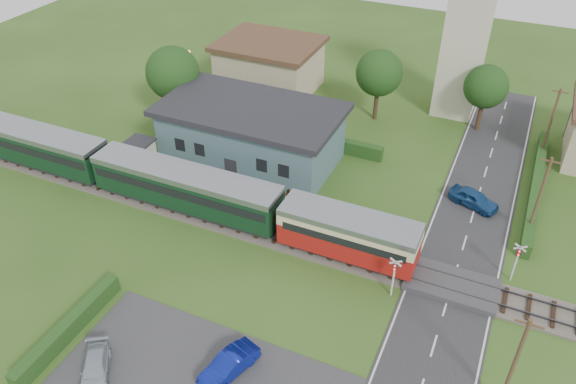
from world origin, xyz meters
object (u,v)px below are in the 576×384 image
at_px(church_tower, 471,15).
at_px(car_on_road, 474,199).
at_px(car_park_silver, 95,368).
at_px(crossing_signal_near, 394,272).
at_px(crossing_signal_far, 517,257).
at_px(equipment_hut, 141,154).
at_px(train, 152,178).
at_px(pedestrian_near, 288,198).
at_px(house_west, 269,65).
at_px(pedestrian_far, 148,165).
at_px(station_building, 251,133).
at_px(car_park_blue, 229,365).

height_order(church_tower, car_on_road, church_tower).
bearing_deg(car_park_silver, crossing_signal_near, 9.91).
height_order(crossing_signal_near, car_park_silver, crossing_signal_near).
bearing_deg(crossing_signal_far, car_park_silver, -139.41).
relative_size(equipment_hut, train, 0.06).
bearing_deg(crossing_signal_far, pedestrian_near, 177.36).
bearing_deg(house_west, equipment_hut, -98.62).
bearing_deg(pedestrian_far, house_west, -23.95).
distance_m(equipment_hut, station_building, 9.92).
height_order(equipment_hut, pedestrian_near, equipment_hut).
distance_m(pedestrian_near, pedestrian_far, 13.03).
relative_size(equipment_hut, car_park_silver, 0.67).
distance_m(church_tower, car_park_blue, 39.90).
distance_m(equipment_hut, pedestrian_near, 14.26).
bearing_deg(pedestrian_near, church_tower, -128.46).
height_order(house_west, pedestrian_far, house_west).
xyz_separation_m(equipment_hut, church_tower, (23.00, 22.80, 8.48)).
height_order(house_west, crossing_signal_near, house_west).
bearing_deg(station_building, car_on_road, 2.87).
bearing_deg(church_tower, pedestrian_near, -110.99).
relative_size(house_west, pedestrian_near, 6.42).
xyz_separation_m(station_building, car_park_blue, (9.49, -21.35, -1.96)).
relative_size(train, car_on_road, 10.67).
bearing_deg(crossing_signal_near, crossing_signal_far, 33.69).
height_order(crossing_signal_near, car_on_road, crossing_signal_near).
bearing_deg(station_building, car_park_silver, -84.22).
height_order(station_building, pedestrian_far, station_building).
distance_m(house_west, pedestrian_far, 20.67).
relative_size(train, pedestrian_far, 25.60).
height_order(crossing_signal_far, car_on_road, crossing_signal_far).
bearing_deg(equipment_hut, car_park_blue, -41.65).
bearing_deg(pedestrian_near, car_park_silver, 61.28).
distance_m(crossing_signal_near, pedestrian_near, 11.62).
bearing_deg(pedestrian_far, car_park_blue, -151.43).
relative_size(equipment_hut, church_tower, 0.14).
relative_size(station_building, car_on_road, 3.95).
bearing_deg(house_west, train, -88.48).
relative_size(equipment_hut, crossing_signal_near, 0.78).
xyz_separation_m(station_building, house_west, (-5.00, 14.01, 0.10)).
relative_size(train, church_tower, 2.45).
height_order(station_building, car_park_blue, station_building).
bearing_deg(car_park_blue, equipment_hut, 156.49).
distance_m(crossing_signal_far, car_park_blue, 20.46).
bearing_deg(car_park_blue, pedestrian_near, 119.91).
height_order(car_park_silver, pedestrian_near, pedestrian_near).
xyz_separation_m(car_on_road, car_park_silver, (-17.25, -25.67, -0.10)).
xyz_separation_m(house_west, car_on_road, (24.75, -13.01, -2.05)).
distance_m(church_tower, car_on_road, 19.21).
relative_size(station_building, crossing_signal_far, 4.88).
bearing_deg(train, equipment_hut, 138.45).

